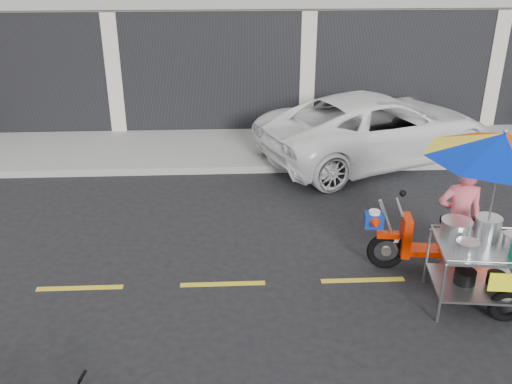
{
  "coord_description": "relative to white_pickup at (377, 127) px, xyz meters",
  "views": [
    {
      "loc": [
        -1.87,
        -6.78,
        4.56
      ],
      "look_at": [
        -1.5,
        0.6,
        1.15
      ],
      "focal_mm": 40.0,
      "sensor_mm": 36.0,
      "label": 1
    }
  ],
  "objects": [
    {
      "name": "ground",
      "position": [
        -1.3,
        -4.7,
        -0.72
      ],
      "size": [
        90.0,
        90.0,
        0.0
      ],
      "primitive_type": "plane",
      "color": "black"
    },
    {
      "name": "sidewalk",
      "position": [
        -1.3,
        0.8,
        -0.64
      ],
      "size": [
        45.0,
        3.0,
        0.15
      ],
      "primitive_type": "cube",
      "color": "gray",
      "rests_on": "ground"
    },
    {
      "name": "centerline",
      "position": [
        -1.3,
        -4.7,
        -0.71
      ],
      "size": [
        42.0,
        0.1,
        0.01
      ],
      "primitive_type": "cube",
      "color": "gold",
      "rests_on": "ground"
    },
    {
      "name": "white_pickup",
      "position": [
        0.0,
        0.0,
        0.0
      ],
      "size": [
        5.67,
        4.14,
        1.43
      ],
      "primitive_type": "imported",
      "rotation": [
        0.0,
        0.0,
        1.96
      ],
      "color": "white",
      "rests_on": "ground"
    },
    {
      "name": "food_vendor_rig",
      "position": [
        0.05,
        -4.97,
        0.81
      ],
      "size": [
        2.41,
        2.14,
        2.43
      ],
      "rotation": [
        0.0,
        0.0,
        -0.13
      ],
      "color": "black",
      "rests_on": "ground"
    }
  ]
}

